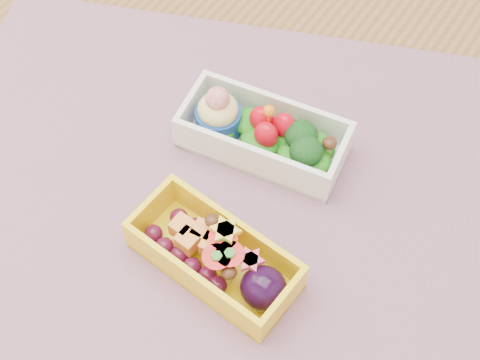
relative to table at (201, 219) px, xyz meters
The scene contains 4 objects.
table is the anchor object (origin of this frame).
placemat 0.11m from the table, 15.14° to the right, with size 0.59×0.46×0.00m, color gray.
bento_white 0.14m from the table, 53.45° to the left, with size 0.17×0.09×0.07m.
bento_yellow 0.17m from the table, 44.48° to the right, with size 0.16×0.08×0.05m.
Camera 1 is at (0.24, -0.29, 1.32)m, focal length 52.63 mm.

